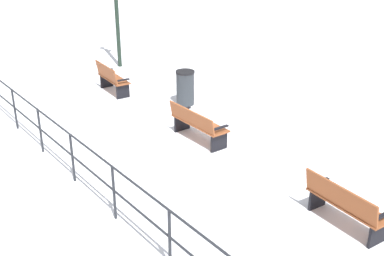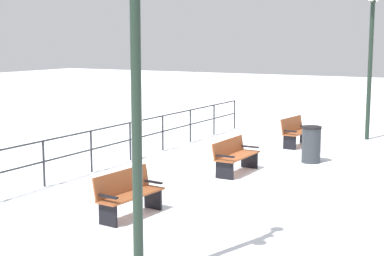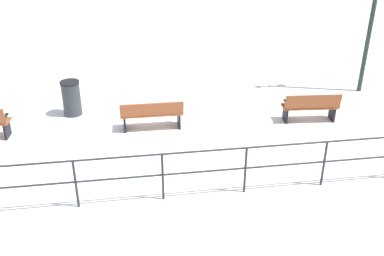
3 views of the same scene
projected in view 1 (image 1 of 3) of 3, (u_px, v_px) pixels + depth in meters
name	position (u px, v px, depth m)	size (l,w,h in m)	color
ground_plane	(198.00, 140.00, 11.59)	(80.00, 80.00, 0.00)	white
bench_nearest	(344.00, 204.00, 8.18)	(0.63, 1.55, 0.86)	brown
bench_second	(197.00, 124.00, 11.41)	(0.58, 1.65, 0.84)	brown
bench_third	(112.00, 78.00, 14.57)	(0.65, 1.46, 0.91)	brown
waterfront_railing	(72.00, 150.00, 9.51)	(0.05, 13.55, 1.07)	#26282D
trash_bin	(185.00, 88.00, 13.66)	(0.54, 0.54, 1.00)	#2D3338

